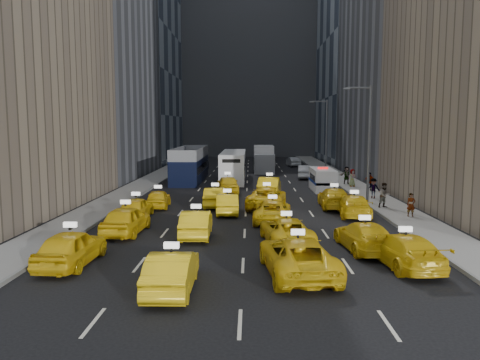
% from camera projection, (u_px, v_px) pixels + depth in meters
% --- Properties ---
extents(ground, '(160.00, 160.00, 0.00)m').
position_uv_depth(ground, '(244.00, 242.00, 24.17)').
color(ground, black).
rests_on(ground, ground).
extents(sidewalk_west, '(3.00, 90.00, 0.15)m').
position_uv_depth(sidewalk_west, '(148.00, 182.00, 49.21)').
color(sidewalk_west, gray).
rests_on(sidewalk_west, ground).
extents(sidewalk_east, '(3.00, 90.00, 0.15)m').
position_uv_depth(sidewalk_east, '(348.00, 183.00, 48.75)').
color(sidewalk_east, gray).
rests_on(sidewalk_east, ground).
extents(curb_west, '(0.15, 90.00, 0.18)m').
position_uv_depth(curb_west, '(161.00, 182.00, 49.18)').
color(curb_west, slate).
rests_on(curb_west, ground).
extents(curb_east, '(0.15, 90.00, 0.18)m').
position_uv_depth(curb_east, '(334.00, 182.00, 48.78)').
color(curb_east, slate).
rests_on(curb_east, ground).
extents(building_west_far, '(16.00, 22.00, 42.00)m').
position_uv_depth(building_west_far, '(122.00, 32.00, 75.79)').
color(building_west_far, '#2D3847').
rests_on(building_west_far, ground).
extents(building_backdrop, '(30.00, 12.00, 40.00)m').
position_uv_depth(building_backdrop, '(249.00, 55.00, 93.34)').
color(building_backdrop, slate).
rests_on(building_backdrop, ground).
extents(streetlight_near, '(2.15, 0.22, 9.00)m').
position_uv_depth(streetlight_near, '(368.00, 140.00, 35.31)').
color(streetlight_near, '#595B60').
rests_on(streetlight_near, ground).
extents(streetlight_far, '(2.15, 0.22, 9.00)m').
position_uv_depth(streetlight_far, '(325.00, 135.00, 55.17)').
color(streetlight_far, '#595B60').
rests_on(streetlight_far, ground).
extents(taxi_0, '(2.04, 4.67, 1.57)m').
position_uv_depth(taxi_0, '(71.00, 247.00, 20.11)').
color(taxi_0, yellow).
rests_on(taxi_0, ground).
extents(taxi_1, '(1.62, 4.48, 1.47)m').
position_uv_depth(taxi_1, '(172.00, 271.00, 17.04)').
color(taxi_1, yellow).
rests_on(taxi_1, ground).
extents(taxi_2, '(3.17, 5.80, 1.54)m').
position_uv_depth(taxi_2, '(298.00, 256.00, 18.83)').
color(taxi_2, yellow).
rests_on(taxi_2, ground).
extents(taxi_3, '(2.50, 5.07, 1.42)m').
position_uv_depth(taxi_3, '(405.00, 250.00, 19.92)').
color(taxi_3, yellow).
rests_on(taxi_3, ground).
extents(taxi_4, '(2.09, 4.72, 1.58)m').
position_uv_depth(taxi_4, '(126.00, 220.00, 25.96)').
color(taxi_4, yellow).
rests_on(taxi_4, ground).
extents(taxi_5, '(1.68, 4.45, 1.45)m').
position_uv_depth(taxi_5, '(196.00, 223.00, 25.31)').
color(taxi_5, yellow).
rests_on(taxi_5, ground).
extents(taxi_6, '(2.80, 5.04, 1.33)m').
position_uv_depth(taxi_6, '(286.00, 230.00, 23.89)').
color(taxi_6, yellow).
rests_on(taxi_6, ground).
extents(taxi_7, '(2.43, 4.98, 1.39)m').
position_uv_depth(taxi_7, '(364.00, 236.00, 22.52)').
color(taxi_7, yellow).
rests_on(taxi_7, ground).
extents(taxi_8, '(1.74, 4.10, 1.38)m').
position_uv_depth(taxi_8, '(136.00, 208.00, 30.40)').
color(taxi_8, yellow).
rests_on(taxi_8, ground).
extents(taxi_9, '(1.69, 4.27, 1.38)m').
position_uv_depth(taxi_9, '(227.00, 204.00, 31.87)').
color(taxi_9, yellow).
rests_on(taxi_9, ground).
extents(taxi_10, '(2.61, 5.05, 1.36)m').
position_uv_depth(taxi_10, '(273.00, 211.00, 29.31)').
color(taxi_10, yellow).
rests_on(taxi_10, ground).
extents(taxi_11, '(2.48, 5.07, 1.42)m').
position_uv_depth(taxi_11, '(354.00, 206.00, 31.01)').
color(taxi_11, yellow).
rests_on(taxi_11, ground).
extents(taxi_12, '(1.86, 4.02, 1.33)m').
position_uv_depth(taxi_12, '(158.00, 199.00, 34.27)').
color(taxi_12, yellow).
rests_on(taxi_12, ground).
extents(taxi_13, '(1.62, 4.42, 1.45)m').
position_uv_depth(taxi_13, '(215.00, 197.00, 34.64)').
color(taxi_13, yellow).
rests_on(taxi_13, ground).
extents(taxi_14, '(3.30, 5.84, 1.54)m').
position_uv_depth(taxi_14, '(267.00, 197.00, 34.20)').
color(taxi_14, yellow).
rests_on(taxi_14, ground).
extents(taxi_15, '(2.28, 5.14, 1.47)m').
position_uv_depth(taxi_15, '(334.00, 198.00, 34.17)').
color(taxi_15, yellow).
rests_on(taxi_15, ground).
extents(taxi_16, '(2.38, 4.75, 1.55)m').
position_uv_depth(taxi_16, '(228.00, 184.00, 41.78)').
color(taxi_16, yellow).
rests_on(taxi_16, ground).
extents(taxi_17, '(2.31, 5.10, 1.62)m').
position_uv_depth(taxi_17, '(269.00, 186.00, 40.23)').
color(taxi_17, yellow).
rests_on(taxi_17, ground).
extents(nypd_van, '(2.61, 5.26, 2.17)m').
position_uv_depth(nypd_van, '(323.00, 180.00, 43.33)').
color(nypd_van, white).
rests_on(nypd_van, ground).
extents(double_decker, '(4.14, 12.55, 3.58)m').
position_uv_depth(double_decker, '(190.00, 164.00, 50.89)').
color(double_decker, black).
rests_on(double_decker, ground).
extents(city_bus, '(2.63, 12.14, 3.13)m').
position_uv_depth(city_bus, '(233.00, 166.00, 51.45)').
color(city_bus, silver).
rests_on(city_bus, ground).
extents(box_truck, '(3.03, 7.53, 3.37)m').
position_uv_depth(box_truck, '(264.00, 159.00, 60.66)').
color(box_truck, silver).
rests_on(box_truck, ground).
extents(misc_car_0, '(2.14, 4.73, 1.51)m').
position_uv_depth(misc_car_0, '(305.00, 172.00, 53.20)').
color(misc_car_0, '#B7B9BF').
rests_on(misc_car_0, ground).
extents(misc_car_1, '(2.78, 5.28, 1.42)m').
position_uv_depth(misc_car_1, '(200.00, 163.00, 65.75)').
color(misc_car_1, black).
rests_on(misc_car_1, ground).
extents(misc_car_2, '(2.49, 5.22, 1.47)m').
position_uv_depth(misc_car_2, '(267.00, 161.00, 69.24)').
color(misc_car_2, gray).
rests_on(misc_car_2, ground).
extents(misc_car_3, '(1.92, 4.66, 1.58)m').
position_uv_depth(misc_car_3, '(232.00, 161.00, 69.10)').
color(misc_car_3, black).
rests_on(misc_car_3, ground).
extents(misc_car_4, '(1.96, 4.29, 1.36)m').
position_uv_depth(misc_car_4, '(293.00, 162.00, 68.75)').
color(misc_car_4, '#9B9EA2').
rests_on(misc_car_4, ground).
extents(pedestrian_0, '(0.56, 0.38, 1.52)m').
position_uv_depth(pedestrian_0, '(411.00, 205.00, 30.16)').
color(pedestrian_0, gray).
rests_on(pedestrian_0, sidewalk_east).
extents(pedestrian_1, '(0.97, 0.72, 1.78)m').
position_uv_depth(pedestrian_1, '(384.00, 195.00, 33.42)').
color(pedestrian_1, gray).
rests_on(pedestrian_1, sidewalk_east).
extents(pedestrian_2, '(1.13, 0.79, 1.62)m').
position_uv_depth(pedestrian_2, '(373.00, 188.00, 37.73)').
color(pedestrian_2, gray).
rests_on(pedestrian_2, sidewalk_east).
extents(pedestrian_3, '(1.05, 0.73, 1.63)m').
position_uv_depth(pedestrian_3, '(369.00, 181.00, 42.33)').
color(pedestrian_3, gray).
rests_on(pedestrian_3, sidewalk_east).
extents(pedestrian_4, '(0.87, 0.56, 1.67)m').
position_uv_depth(pedestrian_4, '(352.00, 178.00, 45.07)').
color(pedestrian_4, gray).
rests_on(pedestrian_4, sidewalk_east).
extents(pedestrian_5, '(1.67, 0.74, 1.74)m').
position_uv_depth(pedestrian_5, '(347.00, 175.00, 47.01)').
color(pedestrian_5, gray).
rests_on(pedestrian_5, sidewalk_east).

